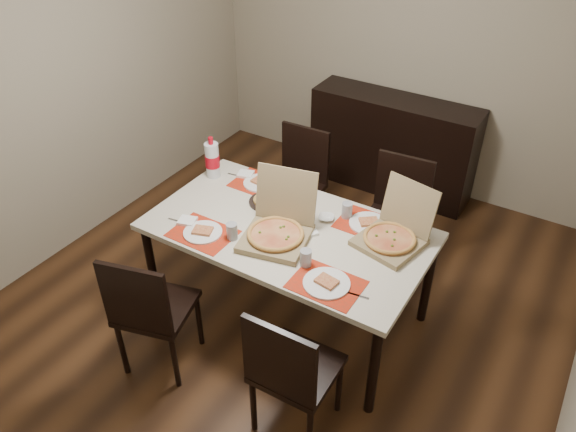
# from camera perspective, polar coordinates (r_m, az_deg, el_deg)

# --- Properties ---
(ground) EXTENTS (3.80, 4.00, 0.02)m
(ground) POSITION_cam_1_polar(r_m,az_deg,el_deg) (4.23, 0.33, -8.18)
(ground) COLOR #452815
(ground) RESTS_ON ground
(room_walls) EXTENTS (3.84, 4.02, 2.62)m
(room_walls) POSITION_cam_1_polar(r_m,az_deg,el_deg) (3.63, 4.14, 16.50)
(room_walls) COLOR gray
(room_walls) RESTS_ON ground
(sideboard) EXTENTS (1.50, 0.40, 0.90)m
(sideboard) POSITION_cam_1_polar(r_m,az_deg,el_deg) (5.28, 10.52, 7.13)
(sideboard) COLOR black
(sideboard) RESTS_ON ground
(dining_table) EXTENTS (1.80, 1.00, 0.75)m
(dining_table) POSITION_cam_1_polar(r_m,az_deg,el_deg) (3.65, 0.00, -2.13)
(dining_table) COLOR beige
(dining_table) RESTS_ON ground
(chair_near_left) EXTENTS (0.52, 0.52, 0.93)m
(chair_near_left) POSITION_cam_1_polar(r_m,az_deg,el_deg) (3.50, -13.88, -9.14)
(chair_near_left) COLOR black
(chair_near_left) RESTS_ON ground
(chair_near_right) EXTENTS (0.43, 0.43, 0.93)m
(chair_near_right) POSITION_cam_1_polar(r_m,az_deg,el_deg) (3.09, 0.27, -15.43)
(chair_near_right) COLOR black
(chair_near_right) RESTS_ON ground
(chair_far_left) EXTENTS (0.43, 0.43, 0.93)m
(chair_far_left) POSITION_cam_1_polar(r_m,az_deg,el_deg) (4.56, 1.01, 3.73)
(chair_far_left) COLOR black
(chair_far_left) RESTS_ON ground
(chair_far_right) EXTENTS (0.45, 0.45, 0.93)m
(chair_far_right) POSITION_cam_1_polar(r_m,az_deg,el_deg) (4.25, 10.91, 0.37)
(chair_far_right) COLOR black
(chair_far_right) RESTS_ON ground
(setting_near_left) EXTENTS (0.52, 0.30, 0.11)m
(setting_near_left) POSITION_cam_1_polar(r_m,az_deg,el_deg) (3.59, -8.11, -1.51)
(setting_near_left) COLOR red
(setting_near_left) RESTS_ON dining_table
(setting_near_right) EXTENTS (0.48, 0.30, 0.11)m
(setting_near_right) POSITION_cam_1_polar(r_m,az_deg,el_deg) (3.23, 3.39, -6.18)
(setting_near_right) COLOR red
(setting_near_right) RESTS_ON dining_table
(setting_far_left) EXTENTS (0.49, 0.30, 0.11)m
(setting_far_left) POSITION_cam_1_polar(r_m,az_deg,el_deg) (4.02, -2.69, 3.26)
(setting_far_left) COLOR red
(setting_far_left) RESTS_ON dining_table
(setting_far_right) EXTENTS (0.51, 0.30, 0.11)m
(setting_far_right) POSITION_cam_1_polar(r_m,az_deg,el_deg) (3.68, 7.63, -0.41)
(setting_far_right) COLOR red
(setting_far_right) RESTS_ON dining_table
(napkin_loose) EXTENTS (0.16, 0.16, 0.02)m
(napkin_loose) POSITION_cam_1_polar(r_m,az_deg,el_deg) (3.57, 1.95, -1.60)
(napkin_loose) COLOR white
(napkin_loose) RESTS_ON dining_table
(pizza_box_center) EXTENTS (0.48, 0.51, 0.40)m
(pizza_box_center) POSITION_cam_1_polar(r_m,az_deg,el_deg) (3.50, -1.08, -1.43)
(pizza_box_center) COLOR olive
(pizza_box_center) RESTS_ON dining_table
(pizza_box_right) EXTENTS (0.44, 0.47, 0.36)m
(pizza_box_right) POSITION_cam_1_polar(r_m,az_deg,el_deg) (3.52, 10.60, -1.90)
(pizza_box_right) COLOR olive
(pizza_box_right) RESTS_ON dining_table
(faina_plate) EXTENTS (0.25, 0.25, 0.03)m
(faina_plate) POSITION_cam_1_polar(r_m,az_deg,el_deg) (3.85, -2.16, 1.54)
(faina_plate) COLOR black
(faina_plate) RESTS_ON dining_table
(dip_bowl) EXTENTS (0.14, 0.14, 0.03)m
(dip_bowl) POSITION_cam_1_polar(r_m,az_deg,el_deg) (3.69, 3.90, -0.18)
(dip_bowl) COLOR white
(dip_bowl) RESTS_ON dining_table
(soda_bottle) EXTENTS (0.11, 0.11, 0.32)m
(soda_bottle) POSITION_cam_1_polar(r_m,az_deg,el_deg) (4.12, -7.69, 5.66)
(soda_bottle) COLOR silver
(soda_bottle) RESTS_ON dining_table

